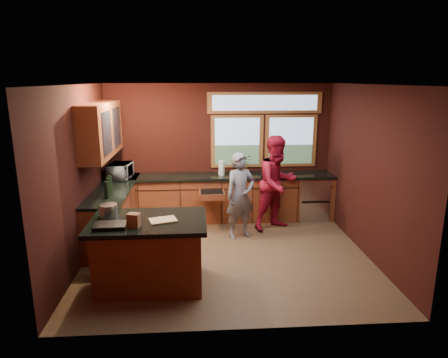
{
  "coord_description": "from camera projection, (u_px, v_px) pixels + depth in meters",
  "views": [
    {
      "loc": [
        -0.46,
        -5.98,
        2.78
      ],
      "look_at": [
        -0.02,
        0.4,
        1.17
      ],
      "focal_mm": 32.0,
      "sensor_mm": 36.0,
      "label": 1
    }
  ],
  "objects": [
    {
      "name": "potted_plant",
      "position": [
        243.0,
        164.0,
        7.94
      ],
      "size": [
        0.36,
        0.31,
        0.4
      ],
      "primitive_type": "imported",
      "color": "#999999",
      "rests_on": "back_counter"
    },
    {
      "name": "black_tray",
      "position": [
        110.0,
        226.0,
        5.06
      ],
      "size": [
        0.41,
        0.3,
        0.05
      ],
      "primitive_type": "cube",
      "rotation": [
        0.0,
        0.0,
        0.05
      ],
      "color": "black",
      "rests_on": "island"
    },
    {
      "name": "person_grey",
      "position": [
        240.0,
        196.0,
        7.07
      ],
      "size": [
        0.66,
        0.55,
        1.54
      ],
      "primitive_type": "imported",
      "rotation": [
        0.0,
        0.0,
        0.39
      ],
      "color": "slate",
      "rests_on": "floor"
    },
    {
      "name": "paper_bag",
      "position": [
        134.0,
        220.0,
        5.07
      ],
      "size": [
        0.17,
        0.15,
        0.18
      ],
      "primitive_type": "cube",
      "rotation": [
        0.0,
        0.0,
        -0.24
      ],
      "color": "brown",
      "rests_on": "island"
    },
    {
      "name": "floor",
      "position": [
        227.0,
        255.0,
        6.5
      ],
      "size": [
        4.5,
        4.5,
        0.0
      ],
      "primitive_type": "plane",
      "color": "brown",
      "rests_on": "ground"
    },
    {
      "name": "left_counter",
      "position": [
        114.0,
        213.0,
        7.08
      ],
      "size": [
        0.64,
        2.3,
        0.93
      ],
      "color": "maroon",
      "rests_on": "floor"
    },
    {
      "name": "paper_towel",
      "position": [
        221.0,
        168.0,
        7.88
      ],
      "size": [
        0.12,
        0.12,
        0.28
      ],
      "primitive_type": "cylinder",
      "color": "silver",
      "rests_on": "back_counter"
    },
    {
      "name": "cutting_board",
      "position": [
        163.0,
        220.0,
        5.3
      ],
      "size": [
        0.41,
        0.34,
        0.02
      ],
      "primitive_type": "cube",
      "rotation": [
        0.0,
        0.0,
        0.3
      ],
      "color": "tan",
      "rests_on": "island"
    },
    {
      "name": "stock_pot",
      "position": [
        109.0,
        211.0,
        5.43
      ],
      "size": [
        0.24,
        0.24,
        0.18
      ],
      "primitive_type": "cylinder",
      "color": "#BBBBC0",
      "rests_on": "island"
    },
    {
      "name": "back_counter",
      "position": [
        231.0,
        197.0,
        8.04
      ],
      "size": [
        4.5,
        0.64,
        0.93
      ],
      "color": "maroon",
      "rests_on": "floor"
    },
    {
      "name": "island",
      "position": [
        150.0,
        252.0,
        5.46
      ],
      "size": [
        1.55,
        1.05,
        0.95
      ],
      "color": "maroon",
      "rests_on": "floor"
    },
    {
      "name": "person_red",
      "position": [
        277.0,
        183.0,
        7.44
      ],
      "size": [
        1.08,
        1.0,
        1.78
      ],
      "primitive_type": "imported",
      "rotation": [
        0.0,
        0.0,
        0.48
      ],
      "color": "maroon",
      "rests_on": "floor"
    },
    {
      "name": "microwave",
      "position": [
        120.0,
        171.0,
        7.56
      ],
      "size": [
        0.43,
        0.59,
        0.3
      ],
      "primitive_type": "imported",
      "rotation": [
        0.0,
        0.0,
        1.44
      ],
      "color": "#999999",
      "rests_on": "left_counter"
    },
    {
      "name": "room_shell",
      "position": [
        188.0,
        143.0,
        6.33
      ],
      "size": [
        4.52,
        4.02,
        2.71
      ],
      "color": "black",
      "rests_on": "ground"
    }
  ]
}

